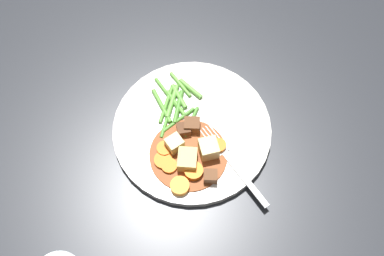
% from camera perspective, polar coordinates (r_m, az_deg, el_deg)
% --- Properties ---
extents(ground_plane, '(3.00, 3.00, 0.00)m').
position_cam_1_polar(ground_plane, '(0.85, 0.00, -0.43)').
color(ground_plane, '#26282D').
extents(dinner_plate, '(0.28, 0.28, 0.01)m').
position_cam_1_polar(dinner_plate, '(0.84, 0.00, -0.22)').
color(dinner_plate, white).
rests_on(dinner_plate, ground_plane).
extents(stew_sauce, '(0.13, 0.13, 0.00)m').
position_cam_1_polar(stew_sauce, '(0.81, -0.44, -3.19)').
color(stew_sauce, brown).
rests_on(stew_sauce, dinner_plate).
extents(carrot_slice_0, '(0.03, 0.03, 0.01)m').
position_cam_1_polar(carrot_slice_0, '(0.79, -1.46, -6.90)').
color(carrot_slice_0, orange).
rests_on(carrot_slice_0, dinner_plate).
extents(carrot_slice_1, '(0.04, 0.04, 0.01)m').
position_cam_1_polar(carrot_slice_1, '(0.80, 0.20, -5.15)').
color(carrot_slice_1, orange).
rests_on(carrot_slice_1, dinner_plate).
extents(carrot_slice_2, '(0.03, 0.03, 0.01)m').
position_cam_1_polar(carrot_slice_2, '(0.82, -3.28, -2.49)').
color(carrot_slice_2, orange).
rests_on(carrot_slice_2, dinner_plate).
extents(carrot_slice_3, '(0.03, 0.03, 0.01)m').
position_cam_1_polar(carrot_slice_3, '(0.82, 3.19, -2.11)').
color(carrot_slice_3, orange).
rests_on(carrot_slice_3, dinner_plate).
extents(carrot_slice_4, '(0.04, 0.04, 0.01)m').
position_cam_1_polar(carrot_slice_4, '(0.81, -3.42, -3.85)').
color(carrot_slice_4, orange).
rests_on(carrot_slice_4, dinner_plate).
extents(carrot_slice_5, '(0.04, 0.04, 0.01)m').
position_cam_1_polar(carrot_slice_5, '(0.80, -2.72, -4.52)').
color(carrot_slice_5, orange).
rests_on(carrot_slice_5, dinner_plate).
extents(potato_chunk_0, '(0.03, 0.03, 0.03)m').
position_cam_1_polar(potato_chunk_0, '(0.81, -2.10, -1.92)').
color(potato_chunk_0, '#EAD68C').
rests_on(potato_chunk_0, dinner_plate).
extents(potato_chunk_1, '(0.04, 0.04, 0.03)m').
position_cam_1_polar(potato_chunk_1, '(0.80, -0.56, -3.80)').
color(potato_chunk_1, '#DBBC6B').
rests_on(potato_chunk_1, dinner_plate).
extents(potato_chunk_2, '(0.03, 0.03, 0.03)m').
position_cam_1_polar(potato_chunk_2, '(0.80, 1.99, -2.49)').
color(potato_chunk_2, '#EAD68C').
rests_on(potato_chunk_2, dinner_plate).
extents(meat_chunk_0, '(0.02, 0.03, 0.02)m').
position_cam_1_polar(meat_chunk_0, '(0.79, 2.21, -5.76)').
color(meat_chunk_0, brown).
rests_on(meat_chunk_0, dinner_plate).
extents(meat_chunk_1, '(0.02, 0.02, 0.02)m').
position_cam_1_polar(meat_chunk_1, '(0.83, -1.00, -0.19)').
color(meat_chunk_1, '#56331E').
rests_on(meat_chunk_1, dinner_plate).
extents(meat_chunk_2, '(0.03, 0.03, 0.02)m').
position_cam_1_polar(meat_chunk_2, '(0.83, 0.26, 0.67)').
color(meat_chunk_2, brown).
rests_on(meat_chunk_2, dinner_plate).
extents(green_bean_0, '(0.06, 0.03, 0.01)m').
position_cam_1_polar(green_bean_0, '(0.85, -1.65, 2.53)').
color(green_bean_0, '#4C8E33').
rests_on(green_bean_0, dinner_plate).
extents(green_bean_1, '(0.07, 0.03, 0.01)m').
position_cam_1_polar(green_bean_1, '(0.86, -3.62, 2.65)').
color(green_bean_1, '#599E38').
rests_on(green_bean_1, dinner_plate).
extents(green_bean_2, '(0.04, 0.06, 0.01)m').
position_cam_1_polar(green_bean_2, '(0.84, -1.57, 1.01)').
color(green_bean_2, '#4C8E33').
rests_on(green_bean_2, dinner_plate).
extents(green_bean_3, '(0.06, 0.03, 0.01)m').
position_cam_1_polar(green_bean_3, '(0.86, -1.93, 2.96)').
color(green_bean_3, '#599E38').
rests_on(green_bean_3, dinner_plate).
extents(green_bean_4, '(0.05, 0.04, 0.01)m').
position_cam_1_polar(green_bean_4, '(0.87, -0.18, 4.70)').
color(green_bean_4, '#66AD42').
rests_on(green_bean_4, dinner_plate).
extents(green_bean_5, '(0.07, 0.04, 0.01)m').
position_cam_1_polar(green_bean_5, '(0.87, -2.95, 4.08)').
color(green_bean_5, '#599E38').
rests_on(green_bean_5, dinner_plate).
extents(green_bean_6, '(0.06, 0.03, 0.01)m').
position_cam_1_polar(green_bean_6, '(0.88, -1.38, 5.20)').
color(green_bean_6, '#66AD42').
rests_on(green_bean_6, dinner_plate).
extents(green_bean_7, '(0.06, 0.03, 0.01)m').
position_cam_1_polar(green_bean_7, '(0.84, -3.07, 0.87)').
color(green_bean_7, '#4C8E33').
rests_on(green_bean_7, dinner_plate).
extents(green_bean_8, '(0.05, 0.03, 0.01)m').
position_cam_1_polar(green_bean_8, '(0.86, -1.56, 3.78)').
color(green_bean_8, '#66AD42').
rests_on(green_bean_8, dinner_plate).
extents(green_bean_9, '(0.06, 0.04, 0.01)m').
position_cam_1_polar(green_bean_9, '(0.84, 0.02, 0.76)').
color(green_bean_9, '#4C8E33').
rests_on(green_bean_9, dinner_plate).
extents(green_bean_10, '(0.07, 0.03, 0.01)m').
position_cam_1_polar(green_bean_10, '(0.86, -2.37, 3.18)').
color(green_bean_10, '#66AD42').
rests_on(green_bean_10, dinner_plate).
extents(green_bean_11, '(0.07, 0.04, 0.01)m').
position_cam_1_polar(green_bean_11, '(0.86, -3.12, 2.74)').
color(green_bean_11, '#599E38').
rests_on(green_bean_11, dinner_plate).
extents(fork, '(0.16, 0.09, 0.00)m').
position_cam_1_polar(fork, '(0.81, 4.79, -4.12)').
color(fork, silver).
rests_on(fork, dinner_plate).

